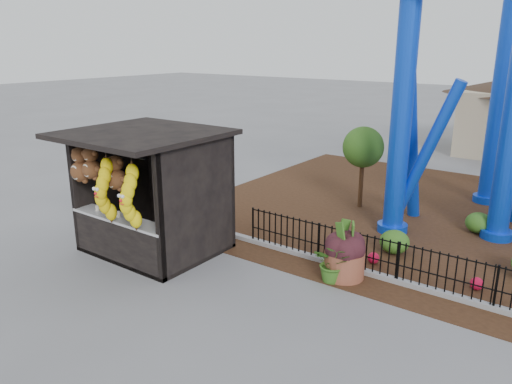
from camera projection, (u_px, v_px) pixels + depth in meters
The scene contains 8 objects.
ground at pixel (213, 300), 10.41m from camera, with size 120.00×120.00×0.00m, color slate.
mulch_bed at pixel (502, 230), 14.31m from camera, with size 18.00×12.00×0.02m, color #331E11.
curb at pixel (452, 296), 10.44m from camera, with size 18.00×0.18×0.12m, color gray.
prize_booth at pixel (143, 195), 12.35m from camera, with size 3.50×3.40×3.12m.
picket_fence at pixel (501, 290), 9.80m from camera, with size 12.20×0.06×1.00m, color black, non-canonical shape.
terracotta_planter at pixel (344, 265), 11.34m from camera, with size 0.92×0.92×0.63m, color brown.
planter_foliage at pixel (345, 239), 11.16m from camera, with size 0.70×0.70×0.64m, color black.
potted_plant at pixel (334, 263), 11.10m from camera, with size 0.83×0.72×0.92m, color #245017.
Camera 1 is at (6.24, -6.98, 5.15)m, focal length 35.00 mm.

